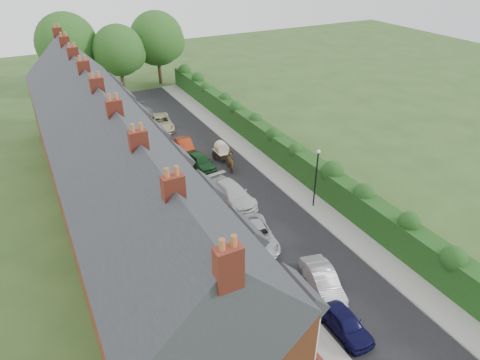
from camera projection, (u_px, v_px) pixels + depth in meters
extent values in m
plane|color=#2D4C1E|center=(307.00, 246.00, 30.52)|extent=(140.00, 140.00, 0.00)
cube|color=black|center=(232.00, 180.00, 38.78)|extent=(6.00, 58.00, 0.02)
cube|color=#999691|center=(271.00, 169.00, 40.39)|extent=(2.20, 58.00, 0.12)
cube|color=#999691|center=(193.00, 189.00, 37.22)|extent=(1.70, 58.00, 0.12)
cube|color=gray|center=(261.00, 172.00, 39.97)|extent=(0.18, 58.00, 0.13)
cube|color=gray|center=(201.00, 187.00, 37.53)|extent=(0.18, 58.00, 0.13)
cube|color=#123410|center=(288.00, 154.00, 40.52)|extent=(1.50, 58.00, 2.50)
cube|color=brown|center=(113.00, 180.00, 32.20)|extent=(8.00, 40.00, 6.50)
cube|color=#282A2F|center=(106.00, 141.00, 30.58)|extent=(8.00, 40.20, 8.00)
cube|color=white|center=(295.00, 339.00, 20.33)|extent=(0.70, 2.40, 5.20)
cube|color=black|center=(300.00, 353.00, 21.08)|extent=(0.06, 1.80, 1.60)
cube|color=black|center=(303.00, 319.00, 19.88)|extent=(0.06, 1.80, 1.60)
cube|color=#282A2F|center=(297.00, 294.00, 18.78)|extent=(1.70, 2.60, 1.70)
cube|color=#3F2D2D|center=(266.00, 332.00, 22.60)|extent=(0.08, 0.90, 2.10)
cube|color=white|center=(269.00, 287.00, 20.85)|extent=(0.12, 1.20, 1.60)
cube|color=white|center=(246.00, 275.00, 24.18)|extent=(0.70, 2.40, 5.20)
cube|color=black|center=(251.00, 288.00, 24.93)|extent=(0.06, 1.80, 1.60)
cube|color=black|center=(252.00, 256.00, 23.73)|extent=(0.06, 1.80, 1.60)
cube|color=#282A2F|center=(244.00, 233.00, 22.63)|extent=(1.70, 2.60, 1.70)
cube|color=#3F2D2D|center=(225.00, 275.00, 26.44)|extent=(0.08, 0.90, 2.10)
cube|color=white|center=(225.00, 232.00, 24.70)|extent=(0.12, 1.20, 1.60)
cube|color=white|center=(210.00, 228.00, 28.03)|extent=(0.70, 2.40, 5.20)
cube|color=black|center=(215.00, 241.00, 28.77)|extent=(0.06, 1.80, 1.60)
cube|color=black|center=(214.00, 212.00, 27.58)|extent=(0.06, 1.80, 1.60)
cube|color=#282A2F|center=(206.00, 190.00, 26.47)|extent=(1.70, 2.60, 1.70)
cube|color=#3F2D2D|center=(195.00, 231.00, 30.29)|extent=(0.08, 0.90, 2.10)
cube|color=white|center=(193.00, 192.00, 28.55)|extent=(0.12, 1.20, 1.60)
cube|color=white|center=(183.00, 193.00, 31.88)|extent=(0.70, 2.40, 5.20)
cube|color=black|center=(188.00, 205.00, 32.62)|extent=(0.06, 1.80, 1.60)
cube|color=black|center=(186.00, 178.00, 31.43)|extent=(0.06, 1.80, 1.60)
cube|color=#282A2F|center=(178.00, 157.00, 30.32)|extent=(1.70, 2.60, 1.70)
cube|color=#3F2D2D|center=(171.00, 198.00, 34.14)|extent=(0.08, 0.90, 2.10)
cube|color=white|center=(168.00, 161.00, 32.40)|extent=(0.12, 1.20, 1.60)
cube|color=white|center=(161.00, 165.00, 35.72)|extent=(0.70, 2.40, 5.20)
cube|color=black|center=(167.00, 176.00, 36.47)|extent=(0.06, 1.80, 1.60)
cube|color=black|center=(164.00, 151.00, 35.27)|extent=(0.06, 1.80, 1.60)
cube|color=#282A2F|center=(156.00, 132.00, 34.17)|extent=(1.70, 2.60, 1.70)
cube|color=#3F2D2D|center=(152.00, 171.00, 37.99)|extent=(0.08, 0.90, 2.10)
cube|color=white|center=(148.00, 137.00, 36.25)|extent=(0.12, 1.20, 1.60)
cube|color=white|center=(144.00, 143.00, 39.57)|extent=(0.70, 2.40, 5.20)
cube|color=black|center=(149.00, 153.00, 40.32)|extent=(0.06, 1.80, 1.60)
cube|color=black|center=(147.00, 130.00, 39.12)|extent=(0.06, 1.80, 1.60)
cube|color=#282A2F|center=(139.00, 112.00, 38.02)|extent=(1.70, 2.60, 1.70)
cube|color=#3F2D2D|center=(137.00, 150.00, 41.84)|extent=(0.08, 0.90, 2.10)
cube|color=white|center=(133.00, 118.00, 40.09)|extent=(0.12, 1.20, 1.60)
cube|color=white|center=(130.00, 124.00, 43.42)|extent=(0.70, 2.40, 5.20)
cube|color=black|center=(135.00, 134.00, 44.16)|extent=(0.06, 1.80, 1.60)
cube|color=black|center=(132.00, 112.00, 42.97)|extent=(0.06, 1.80, 1.60)
cube|color=#282A2F|center=(125.00, 96.00, 41.86)|extent=(1.70, 2.60, 1.70)
cube|color=#3F2D2D|center=(124.00, 132.00, 45.68)|extent=(0.08, 0.90, 2.10)
cube|color=white|center=(120.00, 102.00, 43.94)|extent=(0.12, 1.20, 1.60)
cube|color=white|center=(118.00, 109.00, 47.27)|extent=(0.70, 2.40, 5.20)
cube|color=black|center=(123.00, 118.00, 48.01)|extent=(0.06, 1.80, 1.60)
cube|color=black|center=(120.00, 98.00, 46.82)|extent=(0.06, 1.80, 1.60)
cube|color=#282A2F|center=(113.00, 82.00, 45.71)|extent=(1.70, 2.60, 1.70)
cube|color=#3F2D2D|center=(113.00, 116.00, 49.53)|extent=(0.08, 0.90, 2.10)
cube|color=white|center=(109.00, 88.00, 47.79)|extent=(0.12, 1.20, 1.60)
cube|color=maroon|center=(228.00, 268.00, 13.30)|extent=(0.90, 0.50, 1.60)
cylinder|color=#99582E|center=(222.00, 246.00, 12.74)|extent=(0.20, 0.20, 0.50)
cylinder|color=#99582E|center=(234.00, 242.00, 12.90)|extent=(0.20, 0.20, 0.50)
cube|color=maroon|center=(174.00, 193.00, 17.14)|extent=(0.90, 0.50, 1.60)
cylinder|color=#99582E|center=(167.00, 174.00, 16.59)|extent=(0.20, 0.20, 0.50)
cylinder|color=#99582E|center=(177.00, 172.00, 16.75)|extent=(0.20, 0.20, 0.50)
cube|color=maroon|center=(139.00, 146.00, 20.99)|extent=(0.90, 0.50, 1.60)
cylinder|color=#99582E|center=(133.00, 129.00, 20.44)|extent=(0.20, 0.20, 0.50)
cylinder|color=#99582E|center=(141.00, 127.00, 20.60)|extent=(0.20, 0.20, 0.50)
cube|color=maroon|center=(115.00, 113.00, 24.84)|extent=(0.90, 0.50, 1.60)
cylinder|color=#99582E|center=(109.00, 98.00, 24.29)|extent=(0.20, 0.20, 0.50)
cylinder|color=#99582E|center=(116.00, 97.00, 24.45)|extent=(0.20, 0.20, 0.50)
cube|color=maroon|center=(98.00, 89.00, 28.69)|extent=(0.90, 0.50, 1.60)
cylinder|color=#99582E|center=(92.00, 76.00, 28.13)|extent=(0.20, 0.20, 0.50)
cylinder|color=#99582E|center=(98.00, 75.00, 28.29)|extent=(0.20, 0.20, 0.50)
cube|color=maroon|center=(84.00, 71.00, 32.54)|extent=(0.90, 0.50, 1.60)
cylinder|color=#99582E|center=(79.00, 59.00, 31.98)|extent=(0.20, 0.20, 0.50)
cylinder|color=#99582E|center=(85.00, 58.00, 32.14)|extent=(0.20, 0.20, 0.50)
cube|color=maroon|center=(74.00, 57.00, 36.38)|extent=(0.90, 0.50, 1.60)
cylinder|color=#99582E|center=(69.00, 45.00, 35.83)|extent=(0.20, 0.20, 0.50)
cylinder|color=#99582E|center=(74.00, 45.00, 35.99)|extent=(0.20, 0.20, 0.50)
cube|color=maroon|center=(65.00, 45.00, 40.23)|extent=(0.90, 0.50, 1.60)
cylinder|color=#99582E|center=(61.00, 35.00, 39.68)|extent=(0.20, 0.20, 0.50)
cylinder|color=#99582E|center=(65.00, 34.00, 39.84)|extent=(0.20, 0.20, 0.50)
cube|color=maroon|center=(58.00, 35.00, 44.08)|extent=(0.90, 0.50, 1.60)
cylinder|color=#99582E|center=(54.00, 26.00, 43.53)|extent=(0.20, 0.20, 0.50)
cylinder|color=#99582E|center=(58.00, 26.00, 43.69)|extent=(0.20, 0.20, 0.50)
cube|color=maroon|center=(307.00, 349.00, 22.38)|extent=(0.30, 4.70, 0.90)
cube|color=maroon|center=(260.00, 289.00, 26.23)|extent=(0.30, 4.70, 0.90)
cube|color=maroon|center=(224.00, 243.00, 30.08)|extent=(0.30, 4.70, 0.90)
cube|color=maroon|center=(197.00, 208.00, 33.93)|extent=(0.30, 4.70, 0.90)
cube|color=maroon|center=(175.00, 180.00, 37.78)|extent=(0.30, 4.70, 0.90)
cube|color=maroon|center=(158.00, 158.00, 41.62)|extent=(0.30, 4.70, 0.90)
cube|color=maroon|center=(143.00, 139.00, 45.47)|extent=(0.30, 4.70, 0.90)
cube|color=maroon|center=(131.00, 123.00, 49.32)|extent=(0.30, 4.70, 0.90)
cube|color=maroon|center=(281.00, 315.00, 24.26)|extent=(0.35, 0.35, 1.10)
cube|color=maroon|center=(241.00, 263.00, 28.11)|extent=(0.35, 0.35, 1.10)
cube|color=maroon|center=(210.00, 224.00, 31.95)|extent=(0.35, 0.35, 1.10)
cube|color=maroon|center=(186.00, 193.00, 35.80)|extent=(0.35, 0.35, 1.10)
cube|color=maroon|center=(166.00, 168.00, 39.65)|extent=(0.35, 0.35, 1.10)
cube|color=maroon|center=(150.00, 147.00, 43.50)|extent=(0.35, 0.35, 1.10)
cube|color=maroon|center=(137.00, 130.00, 47.35)|extent=(0.35, 0.35, 1.10)
cube|color=maroon|center=(125.00, 115.00, 51.19)|extent=(0.35, 0.35, 1.10)
cylinder|color=black|center=(315.00, 181.00, 33.76)|extent=(0.12, 0.12, 4.80)
cylinder|color=black|center=(318.00, 153.00, 32.54)|extent=(0.20, 0.20, 0.10)
sphere|color=silver|center=(318.00, 152.00, 32.46)|extent=(0.32, 0.32, 0.32)
cylinder|color=#332316|center=(122.00, 76.00, 58.92)|extent=(0.50, 0.50, 4.75)
sphere|color=#1B4717|center=(118.00, 50.00, 57.17)|extent=(6.80, 6.80, 6.80)
sphere|color=#1B4717|center=(129.00, 54.00, 58.27)|extent=(4.76, 4.76, 4.76)
cylinder|color=#332316|center=(159.00, 66.00, 62.73)|extent=(0.50, 0.50, 5.25)
sphere|color=#1B4717|center=(157.00, 38.00, 60.79)|extent=(7.60, 7.60, 7.60)
sphere|color=#1B4717|center=(167.00, 42.00, 62.00)|extent=(5.32, 5.32, 5.32)
cylinder|color=#332316|center=(73.00, 74.00, 58.64)|extent=(0.50, 0.50, 5.50)
sphere|color=#1B4717|center=(67.00, 43.00, 56.62)|extent=(8.00, 8.00, 8.00)
sphere|color=#1B4717|center=(80.00, 48.00, 57.87)|extent=(5.60, 5.60, 5.60)
imported|color=black|center=(344.00, 322.00, 23.71)|extent=(1.59, 3.91, 1.33)
imported|color=#A09FA4|center=(323.00, 281.00, 26.46)|extent=(2.47, 4.54, 1.42)
imported|color=#B4B8BC|center=(257.00, 235.00, 30.51)|extent=(3.21, 5.28, 1.37)
imported|color=silver|center=(232.00, 194.00, 35.21)|extent=(2.83, 5.68, 1.59)
imported|color=#103817|center=(200.00, 161.00, 40.48)|extent=(2.14, 4.29, 1.40)
imported|color=maroon|center=(185.00, 146.00, 43.41)|extent=(1.81, 4.11, 1.31)
imported|color=#BAB286|center=(161.00, 123.00, 48.70)|extent=(3.10, 5.51, 1.45)
imported|color=#585B60|center=(145.00, 112.00, 51.81)|extent=(2.10, 4.64, 1.32)
imported|color=brown|center=(232.00, 162.00, 40.01)|extent=(1.33, 2.20, 1.73)
cube|color=black|center=(222.00, 153.00, 41.76)|extent=(1.07, 1.79, 0.45)
cylinder|color=#BAB090|center=(221.00, 148.00, 41.45)|extent=(1.16, 1.12, 1.16)
cube|color=#BAB090|center=(222.00, 151.00, 41.65)|extent=(1.18, 1.83, 0.04)
cylinder|color=black|center=(214.00, 156.00, 42.12)|extent=(0.07, 0.80, 0.80)
cylinder|color=black|center=(225.00, 153.00, 42.58)|extent=(0.07, 0.80, 0.80)
cylinder|color=black|center=(223.00, 158.00, 40.85)|extent=(0.06, 1.61, 0.06)
cylinder|color=black|center=(229.00, 156.00, 41.10)|extent=(0.06, 1.61, 0.06)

